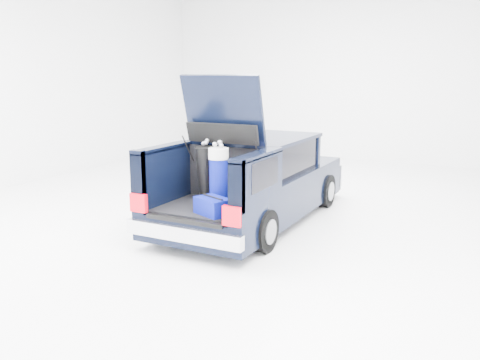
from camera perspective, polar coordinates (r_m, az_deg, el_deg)
The scene contains 6 objects.
ground at distance 8.80m, azimuth 1.50°, elevation -4.54°, with size 14.00×14.00×0.00m, color white.
car at distance 8.72m, azimuth 1.82°, elevation -0.12°, with size 1.87×4.65×2.47m.
red_suitcase at distance 7.38m, azimuth -1.18°, elevation -1.00°, with size 0.32×0.22×0.52m.
black_golf_bag at distance 7.64m, azimuth -3.87°, elevation 0.76°, with size 0.35×0.40×0.93m.
blue_golf_bag at distance 7.26m, azimuth -2.41°, elevation 0.34°, with size 0.33×0.33×0.97m.
blue_duffel at distance 6.93m, azimuth -3.06°, elevation -2.94°, with size 0.57×0.48×0.25m.
Camera 1 is at (3.66, -7.60, 2.49)m, focal length 38.00 mm.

